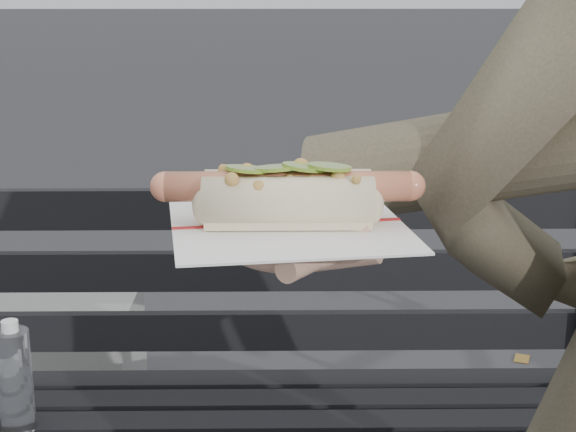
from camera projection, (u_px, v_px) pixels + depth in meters
park_bench at (252, 381)px, 1.70m from camera, size 1.50×0.44×0.88m
held_hotdog at (508, 159)px, 0.79m from camera, size 0.63×0.32×0.20m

